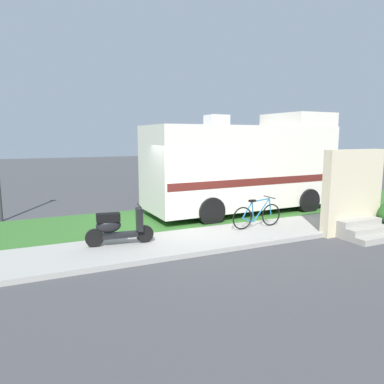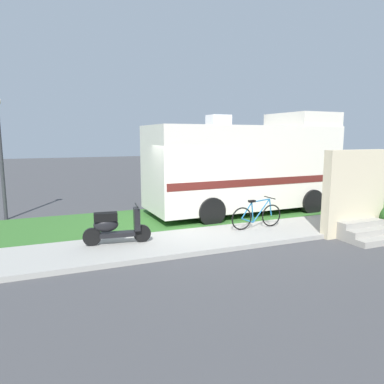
# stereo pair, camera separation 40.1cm
# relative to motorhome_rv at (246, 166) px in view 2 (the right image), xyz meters

# --- Properties ---
(ground_plane) EXTENTS (80.00, 80.00, 0.00)m
(ground_plane) POSITION_rel_motorhome_rv_xyz_m (-2.94, -1.53, -1.73)
(ground_plane) COLOR #424244
(sidewalk) EXTENTS (24.00, 2.00, 0.12)m
(sidewalk) POSITION_rel_motorhome_rv_xyz_m (-2.94, -2.73, -1.67)
(sidewalk) COLOR #9E9B93
(sidewalk) RESTS_ON ground
(grass_strip) EXTENTS (24.00, 3.40, 0.08)m
(grass_strip) POSITION_rel_motorhome_rv_xyz_m (-2.94, -0.03, -1.69)
(grass_strip) COLOR #336628
(grass_strip) RESTS_ON ground
(motorhome_rv) EXTENTS (6.97, 2.80, 3.62)m
(motorhome_rv) POSITION_rel_motorhome_rv_xyz_m (0.00, 0.00, 0.00)
(motorhome_rv) COLOR silver
(motorhome_rv) RESTS_ON ground
(scooter) EXTENTS (1.66, 0.52, 0.97)m
(scooter) POSITION_rel_motorhome_rv_xyz_m (-5.14, -2.41, -1.15)
(scooter) COLOR black
(scooter) RESTS_ON ground
(bicycle) EXTENTS (1.68, 0.52, 0.88)m
(bicycle) POSITION_rel_motorhome_rv_xyz_m (-1.05, -2.43, -1.23)
(bicycle) COLOR black
(bicycle) RESTS_ON ground
(pickup_truck_near) EXTENTS (5.13, 2.27, 1.75)m
(pickup_truck_near) POSITION_rel_motorhome_rv_xyz_m (2.07, 4.56, -0.79)
(pickup_truck_near) COLOR #B7B29E
(pickup_truck_near) RESTS_ON ground
(porch_steps) EXTENTS (2.00, 1.26, 2.40)m
(porch_steps) POSITION_rel_motorhome_rv_xyz_m (1.28, -3.82, -0.76)
(porch_steps) COLOR #9E998E
(porch_steps) RESTS_ON ground
(bottle_green) EXTENTS (0.08, 0.08, 0.22)m
(bottle_green) POSITION_rel_motorhome_rv_xyz_m (2.00, -2.95, -1.51)
(bottle_green) COLOR brown
(bottle_green) RESTS_ON ground
(street_lamp_post) EXTENTS (0.28, 0.28, 4.01)m
(street_lamp_post) POSITION_rel_motorhome_rv_xyz_m (-7.98, 2.07, 0.73)
(street_lamp_post) COLOR #333338
(street_lamp_post) RESTS_ON ground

